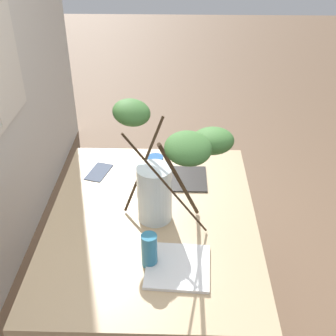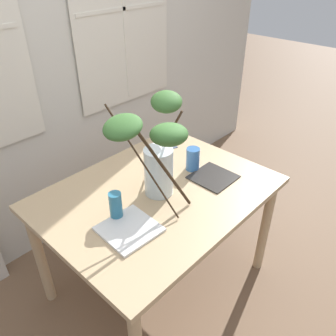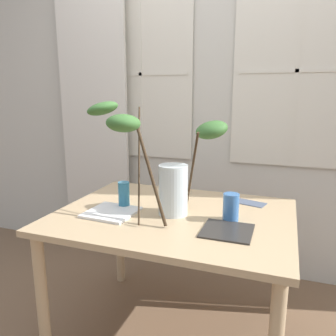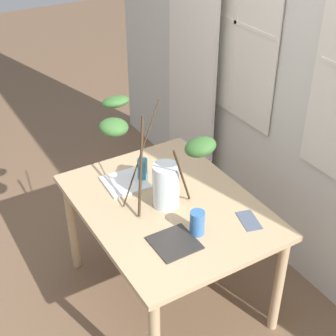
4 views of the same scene
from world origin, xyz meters
name	(u,v)px [view 2 (image 2 of 4)]	position (x,y,z in m)	size (l,w,h in m)	color
ground	(159,280)	(0.00, 0.00, 0.00)	(14.00, 14.00, 0.00)	brown
back_wall_with_windows	(42,27)	(0.00, 0.93, 1.46)	(4.44, 0.14, 2.92)	beige
dining_table	(158,204)	(0.00, 0.00, 0.65)	(1.23, 0.94, 0.74)	tan
vase_with_branches	(158,152)	(-0.03, -0.04, 1.01)	(0.72, 0.56, 0.60)	silver
drinking_glass_blue_left	(116,206)	(-0.29, -0.01, 0.81)	(0.06, 0.06, 0.15)	teal
drinking_glass_blue_right	(193,159)	(0.30, 0.00, 0.81)	(0.08, 0.08, 0.14)	#386BAD
plate_square_left	(129,229)	(-0.31, -0.12, 0.75)	(0.25, 0.25, 0.01)	white
plate_square_right	(213,177)	(0.31, -0.15, 0.74)	(0.23, 0.23, 0.01)	#2D2B28
napkin_folded	(163,148)	(0.36, 0.30, 0.74)	(0.17, 0.09, 0.00)	#4C566B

